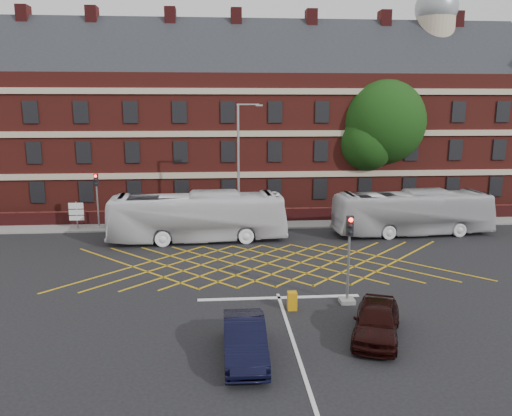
{
  "coord_description": "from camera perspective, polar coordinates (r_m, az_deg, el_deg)",
  "views": [
    {
      "loc": [
        -2.92,
        -26.53,
        9.27
      ],
      "look_at": [
        -0.75,
        1.5,
        3.52
      ],
      "focal_mm": 35.0,
      "sensor_mm": 36.0,
      "label": 1
    }
  ],
  "objects": [
    {
      "name": "bus_left",
      "position": [
        34.98,
        -6.68,
        -1.0
      ],
      "size": [
        12.46,
        3.5,
        3.44
      ],
      "primitive_type": "imported",
      "rotation": [
        0.0,
        0.0,
        1.62
      ],
      "color": "white",
      "rests_on": "ground"
    },
    {
      "name": "far_pavement",
      "position": [
        39.73,
        -0.1,
        -1.85
      ],
      "size": [
        60.0,
        3.0,
        0.12
      ],
      "primitive_type": "cube",
      "color": "slate",
      "rests_on": "ground"
    },
    {
      "name": "bus_right",
      "position": [
        38.26,
        17.46,
        -0.51
      ],
      "size": [
        11.8,
        3.39,
        3.25
      ],
      "primitive_type": "imported",
      "rotation": [
        0.0,
        0.0,
        1.63
      ],
      "color": "silver",
      "rests_on": "ground"
    },
    {
      "name": "ground",
      "position": [
        28.26,
        1.76,
        -7.6
      ],
      "size": [
        120.0,
        120.0,
        0.0
      ],
      "primitive_type": "plane",
      "color": "black",
      "rests_on": "ground"
    },
    {
      "name": "car_maroon",
      "position": [
        21.3,
        13.62,
        -12.37
      ],
      "size": [
        3.22,
        4.74,
        1.5
      ],
      "primitive_type": "imported",
      "rotation": [
        0.0,
        0.0,
        -0.37
      ],
      "color": "black",
      "rests_on": "ground"
    },
    {
      "name": "victorian_building",
      "position": [
        48.66,
        -0.71,
        9.86
      ],
      "size": [
        51.0,
        12.17,
        20.4
      ],
      "color": "maroon",
      "rests_on": "ground"
    },
    {
      "name": "car_navy",
      "position": [
        19.22,
        -1.3,
        -14.82
      ],
      "size": [
        1.55,
        4.45,
        1.46
      ],
      "primitive_type": "imported",
      "rotation": [
        0.0,
        0.0,
        -0.0
      ],
      "color": "black",
      "rests_on": "ground"
    },
    {
      "name": "traffic_light_far",
      "position": [
        39.99,
        -17.63,
        0.19
      ],
      "size": [
        0.7,
        0.7,
        4.27
      ],
      "color": "slate",
      "rests_on": "ground"
    },
    {
      "name": "box_junction_hatching",
      "position": [
        30.14,
        1.35,
        -6.35
      ],
      "size": [
        8.22,
        8.22,
        0.02
      ],
      "primitive_type": "cube",
      "rotation": [
        0.0,
        0.0,
        0.79
      ],
      "color": "#CC990C",
      "rests_on": "ground"
    },
    {
      "name": "direction_signs",
      "position": [
        40.12,
        -19.84,
        -0.49
      ],
      "size": [
        1.1,
        0.16,
        2.2
      ],
      "color": "gray",
      "rests_on": "ground"
    },
    {
      "name": "centre_line",
      "position": [
        19.17,
        5.13,
        -17.37
      ],
      "size": [
        0.15,
        14.0,
        0.02
      ],
      "primitive_type": "cube",
      "color": "silver",
      "rests_on": "ground"
    },
    {
      "name": "boundary_wall",
      "position": [
        40.59,
        -0.2,
        -0.85
      ],
      "size": [
        56.0,
        0.5,
        1.1
      ],
      "primitive_type": "cube",
      "color": "#4A1314",
      "rests_on": "ground"
    },
    {
      "name": "stop_line",
      "position": [
        25.0,
        2.64,
        -10.2
      ],
      "size": [
        8.0,
        0.3,
        0.02
      ],
      "primitive_type": "cube",
      "color": "silver",
      "rests_on": "ground"
    },
    {
      "name": "deciduous_tree",
      "position": [
        46.14,
        14.08,
        8.85
      ],
      "size": [
        7.84,
        7.68,
        11.76
      ],
      "color": "black",
      "rests_on": "ground"
    },
    {
      "name": "utility_cabinet",
      "position": [
        23.55,
        4.15,
        -10.54
      ],
      "size": [
        0.43,
        0.41,
        0.85
      ],
      "primitive_type": "cube",
      "color": "#C9860B",
      "rests_on": "ground"
    },
    {
      "name": "traffic_light_near",
      "position": [
        24.18,
        10.5,
        -6.73
      ],
      "size": [
        0.7,
        0.7,
        4.27
      ],
      "color": "slate",
      "rests_on": "ground"
    },
    {
      "name": "street_lamp",
      "position": [
        36.62,
        -1.9,
        2.15
      ],
      "size": [
        2.25,
        1.0,
        9.45
      ],
      "color": "slate",
      "rests_on": "ground"
    }
  ]
}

